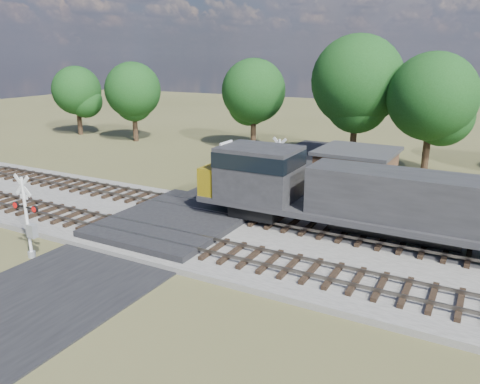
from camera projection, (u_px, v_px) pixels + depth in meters
The scene contains 9 objects.
ground at pixel (173, 229), 26.50m from camera, with size 160.00×160.00×0.00m, color #4A4A27.
ballast_bed at pixel (349, 259), 22.31m from camera, with size 140.00×10.00×0.30m, color gray.
road at pixel (173, 229), 26.49m from camera, with size 7.00×60.00×0.08m, color black.
crossing_panel at pixel (178, 221), 26.83m from camera, with size 7.00×9.00×0.62m, color #262628.
track_near at pixel (200, 245), 23.27m from camera, with size 140.00×2.60×0.33m.
track_far at pixel (246, 216), 27.48m from camera, with size 140.00×2.60×0.33m.
crossing_signal_near at pixel (29, 224), 22.35m from camera, with size 1.69×0.37×4.19m.
crossing_signal_far at pixel (278, 174), 31.54m from camera, with size 1.72×0.41×4.27m.
equipment_shed at pixel (356, 174), 31.73m from camera, with size 5.16×5.16×3.42m.
Camera 1 is at (15.18, -19.97, 9.59)m, focal length 35.00 mm.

